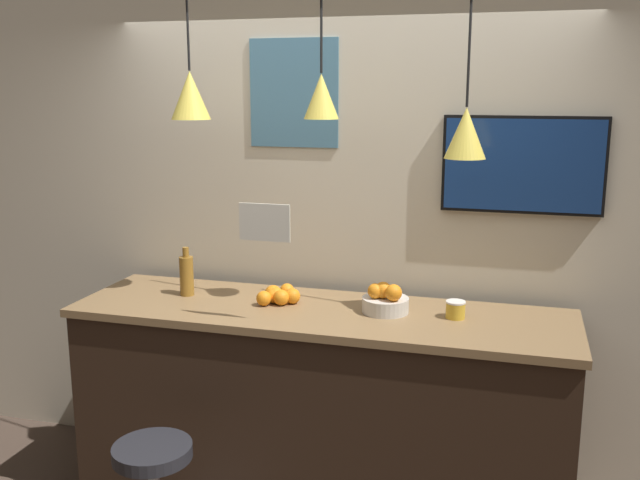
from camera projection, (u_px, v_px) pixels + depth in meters
back_wall at (343, 219)px, 3.86m from camera, size 8.00×0.06×2.90m
service_counter at (320, 411)px, 3.61m from camera, size 2.46×0.70×1.08m
fruit_bowl at (385, 301)px, 3.44m from camera, size 0.23×0.23×0.15m
orange_pile at (278, 295)px, 3.60m from camera, size 0.20×0.24×0.09m
juice_bottle at (187, 275)px, 3.72m from camera, size 0.07×0.07×0.26m
spread_jar at (455, 310)px, 3.36m from camera, size 0.09×0.09×0.08m
pendant_lamp_left at (190, 95)px, 3.48m from camera, size 0.19×0.19×0.81m
pendant_lamp_middle at (321, 95)px, 3.30m from camera, size 0.16×0.16×0.80m
pendant_lamp_right at (466, 132)px, 3.16m from camera, size 0.19×0.19×0.97m
mounted_tv at (523, 165)px, 3.49m from camera, size 0.78×0.04×0.48m
hanging_menu_board at (265, 222)px, 3.19m from camera, size 0.24×0.01×0.17m
wall_poster at (294, 93)px, 3.75m from camera, size 0.49×0.01×0.57m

